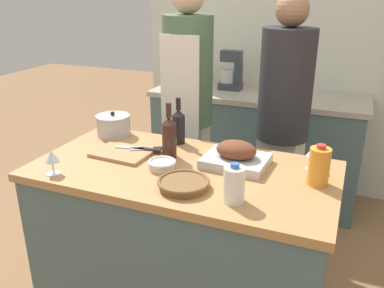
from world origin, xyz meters
TOP-DOWN VIEW (x-y plane):
  - kitchen_island at (0.00, 0.00)m, footprint 1.45×0.76m
  - back_counter at (0.00, 1.51)m, footprint 1.70×0.60m
  - back_wall at (0.00, 1.86)m, footprint 2.20×0.10m
  - roasting_pan at (0.23, 0.12)m, footprint 0.31×0.26m
  - wicker_basket at (0.09, -0.20)m, footprint 0.23×0.23m
  - cutting_board at (-0.35, 0.03)m, footprint 0.30×0.23m
  - stock_pot at (-0.56, 0.27)m, footprint 0.20×0.20m
  - mixing_bowl at (-0.09, -0.05)m, footprint 0.14×0.14m
  - juice_jug at (0.62, 0.06)m, footprint 0.09×0.09m
  - milk_jug at (0.32, -0.23)m, footprint 0.09×0.09m
  - wine_bottle_green at (-0.12, 0.09)m, footprint 0.07×0.07m
  - wine_bottle_dark at (-0.15, 0.29)m, footprint 0.07×0.07m
  - wine_glass_left at (0.58, 0.21)m, footprint 0.07×0.07m
  - wine_glass_right at (-0.53, -0.30)m, footprint 0.07×0.07m
  - knife_chef at (-0.29, 0.09)m, footprint 0.25×0.07m
  - knife_paring at (-0.23, 0.11)m, footprint 0.19×0.12m
  - stand_mixer at (-0.24, 1.55)m, footprint 0.18×0.14m
  - condiment_bottle_tall at (0.02, 1.63)m, footprint 0.05×0.05m
  - condiment_bottle_short at (-0.53, 1.63)m, footprint 0.05×0.05m
  - person_cook_aproned at (-0.30, 0.77)m, footprint 0.32×0.33m
  - person_cook_guest at (0.33, 0.82)m, footprint 0.32×0.32m

SIDE VIEW (x-z plane):
  - kitchen_island at x=0.00m, z-range 0.00..0.89m
  - back_counter at x=0.00m, z-range 0.00..0.90m
  - cutting_board at x=-0.35m, z-range 0.89..0.90m
  - knife_chef at x=-0.29m, z-range 0.90..0.91m
  - knife_paring at x=-0.23m, z-range 0.90..0.91m
  - wicker_basket at x=0.09m, z-range 0.89..0.93m
  - mixing_bowl at x=-0.09m, z-range 0.89..0.93m
  - person_cook_guest at x=0.33m, z-range 0.09..1.77m
  - roasting_pan at x=0.23m, z-range 0.87..1.00m
  - stock_pot at x=-0.56m, z-range 0.87..1.02m
  - milk_jug at x=0.32m, z-range 0.88..1.05m
  - wine_glass_right at x=-0.53m, z-range 0.91..1.03m
  - juice_jug at x=0.62m, z-range 0.88..1.06m
  - person_cook_aproned at x=-0.30m, z-range 0.10..1.84m
  - wine_glass_left at x=0.58m, z-range 0.91..1.04m
  - wine_bottle_dark at x=-0.15m, z-range 0.86..1.12m
  - wine_bottle_green at x=-0.12m, z-range 0.85..1.14m
  - condiment_bottle_tall at x=0.02m, z-range 0.89..1.10m
  - condiment_bottle_short at x=-0.53m, z-range 0.89..1.11m
  - stand_mixer at x=-0.24m, z-range 0.87..1.19m
  - back_wall at x=0.00m, z-range 0.00..2.55m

